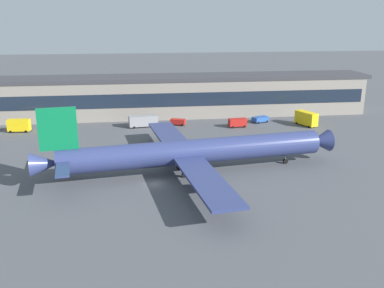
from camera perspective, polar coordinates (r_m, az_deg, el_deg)
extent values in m
plane|color=#4C4F54|center=(84.45, -5.10, -5.30)|extent=(600.00, 600.00, 0.00)
cube|color=gray|center=(140.06, -6.24, 6.09)|extent=(143.43, 14.18, 11.74)
cube|color=#38383D|center=(139.02, -6.32, 8.71)|extent=(146.30, 14.46, 1.20)
cube|color=#192333|center=(132.94, -6.17, 5.77)|extent=(140.56, 0.16, 4.23)
cylinder|color=navy|center=(88.63, 0.33, -1.00)|extent=(55.38, 12.58, 5.12)
cone|color=navy|center=(100.12, 16.62, 0.38)|extent=(5.22, 5.44, 4.86)
cone|color=navy|center=(85.95, -18.92, -2.52)|extent=(6.20, 5.33, 4.60)
cube|color=#0C723F|center=(83.92, -17.45, 1.91)|extent=(7.16, 1.47, 8.19)
cube|color=navy|center=(90.88, -16.72, -0.77)|extent=(3.63, 9.45, 0.30)
cube|color=navy|center=(80.19, -16.84, -3.12)|extent=(3.63, 9.45, 0.30)
cube|color=navy|center=(102.26, -3.00, 1.11)|extent=(9.32, 25.43, 0.50)
cube|color=navy|center=(74.74, 1.94, -4.89)|extent=(9.32, 25.43, 0.50)
cylinder|color=#99999E|center=(99.49, -1.96, -0.41)|extent=(4.56, 3.36, 2.81)
cylinder|color=#99999E|center=(78.99, 1.82, -5.07)|extent=(4.56, 3.36, 2.81)
cylinder|color=black|center=(97.37, 12.32, -2.25)|extent=(1.16, 0.65, 1.10)
cylinder|color=slate|center=(96.96, 12.36, -1.53)|extent=(0.24, 0.24, 2.02)
cylinder|color=black|center=(91.39, -1.73, -3.12)|extent=(1.16, 0.65, 1.10)
cylinder|color=slate|center=(90.96, -1.74, -2.36)|extent=(0.24, 0.24, 2.02)
cylinder|color=black|center=(87.20, -1.02, -4.12)|extent=(1.16, 0.65, 1.10)
cylinder|color=slate|center=(86.75, -1.02, -3.32)|extent=(0.24, 0.24, 2.02)
cube|color=red|center=(126.59, 6.08, 2.89)|extent=(5.40, 2.73, 2.20)
cube|color=black|center=(126.96, 6.69, 3.12)|extent=(2.02, 2.20, 0.55)
cylinder|color=black|center=(128.36, 6.69, 2.56)|extent=(0.73, 0.37, 0.70)
cylinder|color=black|center=(126.56, 6.99, 2.35)|extent=(0.73, 0.37, 0.70)
cylinder|color=black|center=(127.19, 5.14, 2.48)|extent=(0.73, 0.37, 0.70)
cylinder|color=black|center=(125.37, 5.43, 2.26)|extent=(0.73, 0.37, 0.70)
cube|color=yellow|center=(131.95, 14.96, 3.34)|extent=(5.17, 7.65, 3.80)
cube|color=black|center=(133.15, 14.39, 3.84)|extent=(3.18, 3.25, 0.95)
cylinder|color=black|center=(133.33, 13.79, 2.72)|extent=(0.55, 0.76, 0.70)
cylinder|color=black|center=(134.92, 14.51, 2.83)|extent=(0.55, 0.76, 0.70)
cylinder|color=black|center=(129.87, 15.31, 2.24)|extent=(0.55, 0.76, 0.70)
cylinder|color=black|center=(131.51, 16.03, 2.36)|extent=(0.55, 0.76, 0.70)
cube|color=red|center=(128.26, -1.89, 3.00)|extent=(4.79, 3.33, 1.50)
cube|color=black|center=(128.51, -2.41, 3.16)|extent=(2.06, 2.18, 0.38)
cylinder|color=black|center=(128.05, -2.65, 2.62)|extent=(0.76, 0.53, 0.70)
cylinder|color=black|center=(129.64, -2.44, 2.80)|extent=(0.76, 0.53, 0.70)
cylinder|color=black|center=(127.26, -1.31, 2.55)|extent=(0.76, 0.53, 0.70)
cylinder|color=black|center=(128.86, -1.12, 2.73)|extent=(0.76, 0.53, 0.70)
cube|color=gray|center=(126.85, -6.50, 3.09)|extent=(8.72, 3.99, 3.00)
cube|color=black|center=(127.09, -5.48, 3.43)|extent=(3.28, 2.98, 0.75)
cylinder|color=black|center=(128.90, -5.28, 2.67)|extent=(0.74, 0.40, 0.70)
cylinder|color=black|center=(126.50, -5.07, 2.40)|extent=(0.74, 0.40, 0.70)
cylinder|color=black|center=(128.01, -7.87, 2.48)|extent=(0.74, 0.40, 0.70)
cylinder|color=black|center=(125.59, -7.71, 2.20)|extent=(0.74, 0.40, 0.70)
cube|color=yellow|center=(130.12, -22.04, 2.35)|extent=(6.16, 2.83, 3.20)
cube|color=black|center=(130.52, -22.76, 2.60)|extent=(2.26, 2.36, 0.80)
cylinder|color=black|center=(130.20, -22.99, 1.52)|extent=(0.72, 0.35, 0.70)
cylinder|color=black|center=(132.17, -22.69, 1.77)|extent=(0.72, 0.35, 0.70)
cylinder|color=black|center=(128.83, -21.23, 1.57)|extent=(0.72, 0.35, 0.70)
cylinder|color=black|center=(130.82, -20.95, 1.82)|extent=(0.72, 0.35, 0.70)
cube|color=#2651A5|center=(133.31, 9.08, 3.31)|extent=(5.43, 4.23, 1.40)
cube|color=black|center=(134.06, 9.53, 3.49)|extent=(2.46, 2.85, 0.35)
cylinder|color=black|center=(135.39, 9.31, 3.20)|extent=(0.76, 0.54, 0.70)
cylinder|color=black|center=(133.64, 9.94, 2.99)|extent=(0.76, 0.54, 0.70)
cylinder|color=black|center=(133.35, 8.19, 3.04)|extent=(0.76, 0.54, 0.70)
cylinder|color=black|center=(131.57, 8.81, 2.83)|extent=(0.76, 0.54, 0.70)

